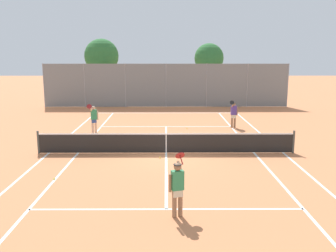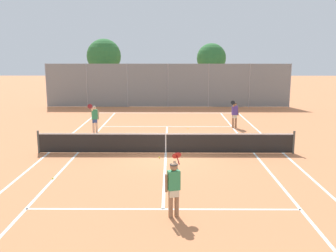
{
  "view_description": "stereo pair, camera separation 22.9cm",
  "coord_description": "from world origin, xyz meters",
  "px_view_note": "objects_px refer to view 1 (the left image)",
  "views": [
    {
      "loc": [
        -0.01,
        -16.93,
        4.62
      ],
      "look_at": [
        0.09,
        1.5,
        1.0
      ],
      "focal_mm": 40.0,
      "sensor_mm": 36.0,
      "label": 1
    },
    {
      "loc": [
        0.22,
        -16.93,
        4.62
      ],
      "look_at": [
        0.09,
        1.5,
        1.0
      ],
      "focal_mm": 40.0,
      "sensor_mm": 36.0,
      "label": 2
    }
  ],
  "objects_px": {
    "tennis_net": "(166,143)",
    "loose_tennis_ball_1": "(160,157)",
    "player_far_left": "(94,118)",
    "loose_tennis_ball_3": "(54,179)",
    "tree_behind_right": "(209,59)",
    "player_near_side": "(177,186)",
    "tree_behind_left": "(102,57)",
    "player_far_right": "(234,113)",
    "loose_tennis_ball_2": "(187,128)"
  },
  "relations": [
    {
      "from": "loose_tennis_ball_2",
      "to": "tennis_net",
      "type": "bearing_deg",
      "value": -102.85
    },
    {
      "from": "tennis_net",
      "to": "loose_tennis_ball_2",
      "type": "relative_size",
      "value": 181.82
    },
    {
      "from": "loose_tennis_ball_2",
      "to": "tree_behind_left",
      "type": "bearing_deg",
      "value": 119.6
    },
    {
      "from": "tree_behind_right",
      "to": "loose_tennis_ball_3",
      "type": "bearing_deg",
      "value": -109.79
    },
    {
      "from": "tree_behind_right",
      "to": "player_far_left",
      "type": "bearing_deg",
      "value": -119.37
    },
    {
      "from": "loose_tennis_ball_2",
      "to": "player_near_side",
      "type": "bearing_deg",
      "value": -94.45
    },
    {
      "from": "player_far_left",
      "to": "tennis_net",
      "type": "bearing_deg",
      "value": -46.65
    },
    {
      "from": "tennis_net",
      "to": "loose_tennis_ball_1",
      "type": "bearing_deg",
      "value": -107.8
    },
    {
      "from": "player_near_side",
      "to": "loose_tennis_ball_3",
      "type": "bearing_deg",
      "value": 144.46
    },
    {
      "from": "tennis_net",
      "to": "player_near_side",
      "type": "bearing_deg",
      "value": -87.42
    },
    {
      "from": "player_near_side",
      "to": "player_far_right",
      "type": "xyz_separation_m",
      "value": [
        3.9,
        12.93,
        0.0
      ]
    },
    {
      "from": "tree_behind_left",
      "to": "loose_tennis_ball_1",
      "type": "bearing_deg",
      "value": -73.6
    },
    {
      "from": "player_near_side",
      "to": "tennis_net",
      "type": "bearing_deg",
      "value": 92.58
    },
    {
      "from": "loose_tennis_ball_3",
      "to": "tree_behind_right",
      "type": "height_order",
      "value": "tree_behind_right"
    },
    {
      "from": "loose_tennis_ball_2",
      "to": "tree_behind_left",
      "type": "xyz_separation_m",
      "value": [
        -7.22,
        12.72,
        4.2
      ]
    },
    {
      "from": "player_far_right",
      "to": "tree_behind_right",
      "type": "distance_m",
      "value": 13.45
    },
    {
      "from": "loose_tennis_ball_1",
      "to": "tree_behind_right",
      "type": "bearing_deg",
      "value": 77.74
    },
    {
      "from": "player_far_left",
      "to": "loose_tennis_ball_1",
      "type": "bearing_deg",
      "value": -53.56
    },
    {
      "from": "tennis_net",
      "to": "loose_tennis_ball_3",
      "type": "relative_size",
      "value": 181.82
    },
    {
      "from": "player_far_left",
      "to": "player_near_side",
      "type": "bearing_deg",
      "value": -68.35
    },
    {
      "from": "tennis_net",
      "to": "player_near_side",
      "type": "distance_m",
      "value": 6.93
    },
    {
      "from": "player_far_right",
      "to": "tree_behind_left",
      "type": "bearing_deg",
      "value": 129.43
    },
    {
      "from": "player_far_right",
      "to": "player_near_side",
      "type": "bearing_deg",
      "value": -106.77
    },
    {
      "from": "player_far_right",
      "to": "loose_tennis_ball_2",
      "type": "bearing_deg",
      "value": -172.59
    },
    {
      "from": "player_near_side",
      "to": "player_far_left",
      "type": "bearing_deg",
      "value": 111.65
    },
    {
      "from": "player_far_left",
      "to": "tree_behind_right",
      "type": "xyz_separation_m",
      "value": [
        8.26,
        14.67,
        3.11
      ]
    },
    {
      "from": "tennis_net",
      "to": "tree_behind_right",
      "type": "height_order",
      "value": "tree_behind_right"
    },
    {
      "from": "tennis_net",
      "to": "player_far_right",
      "type": "relative_size",
      "value": 6.76
    },
    {
      "from": "player_far_left",
      "to": "loose_tennis_ball_1",
      "type": "height_order",
      "value": "player_far_left"
    },
    {
      "from": "player_far_left",
      "to": "tree_behind_left",
      "type": "xyz_separation_m",
      "value": [
        -1.74,
        13.92,
        3.31
      ]
    },
    {
      "from": "loose_tennis_ball_1",
      "to": "tree_behind_right",
      "type": "distance_m",
      "value": 20.83
    },
    {
      "from": "loose_tennis_ball_2",
      "to": "loose_tennis_ball_3",
      "type": "height_order",
      "value": "same"
    },
    {
      "from": "player_far_left",
      "to": "tree_behind_left",
      "type": "distance_m",
      "value": 14.42
    },
    {
      "from": "tree_behind_right",
      "to": "loose_tennis_ball_2",
      "type": "bearing_deg",
      "value": -101.64
    },
    {
      "from": "player_far_right",
      "to": "tree_behind_left",
      "type": "distance_m",
      "value": 16.31
    },
    {
      "from": "loose_tennis_ball_3",
      "to": "player_far_right",
      "type": "bearing_deg",
      "value": 49.36
    },
    {
      "from": "player_far_left",
      "to": "tree_behind_left",
      "type": "bearing_deg",
      "value": 97.13
    },
    {
      "from": "tennis_net",
      "to": "player_far_right",
      "type": "bearing_deg",
      "value": 55.07
    },
    {
      "from": "tennis_net",
      "to": "loose_tennis_ball_2",
      "type": "distance_m",
      "value": 5.81
    },
    {
      "from": "loose_tennis_ball_3",
      "to": "tree_behind_right",
      "type": "relative_size",
      "value": 0.01
    },
    {
      "from": "tennis_net",
      "to": "tree_behind_right",
      "type": "relative_size",
      "value": 2.18
    },
    {
      "from": "loose_tennis_ball_2",
      "to": "loose_tennis_ball_3",
      "type": "relative_size",
      "value": 1.0
    },
    {
      "from": "loose_tennis_ball_1",
      "to": "tree_behind_left",
      "type": "xyz_separation_m",
      "value": [
        -5.66,
        19.23,
        4.2
      ]
    },
    {
      "from": "player_far_left",
      "to": "loose_tennis_ball_3",
      "type": "distance_m",
      "value": 8.21
    },
    {
      "from": "player_near_side",
      "to": "loose_tennis_ball_2",
      "type": "xyz_separation_m",
      "value": [
        0.98,
        12.55,
        -0.89
      ]
    },
    {
      "from": "player_near_side",
      "to": "loose_tennis_ball_3",
      "type": "xyz_separation_m",
      "value": [
        -4.46,
        3.19,
        -0.89
      ]
    },
    {
      "from": "loose_tennis_ball_2",
      "to": "tree_behind_right",
      "type": "height_order",
      "value": "tree_behind_right"
    },
    {
      "from": "tennis_net",
      "to": "tree_behind_left",
      "type": "height_order",
      "value": "tree_behind_left"
    },
    {
      "from": "player_near_side",
      "to": "loose_tennis_ball_1",
      "type": "height_order",
      "value": "player_near_side"
    },
    {
      "from": "tennis_net",
      "to": "loose_tennis_ball_1",
      "type": "xyz_separation_m",
      "value": [
        -0.28,
        -0.86,
        -0.48
      ]
    }
  ]
}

